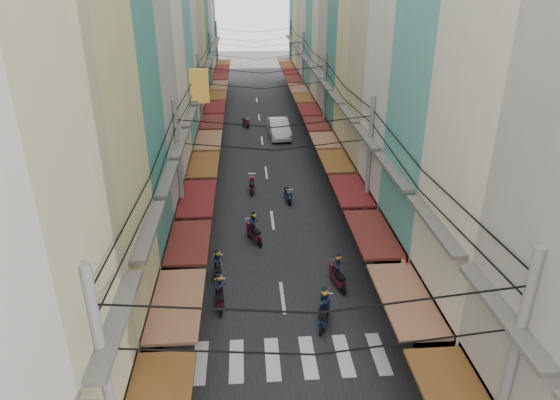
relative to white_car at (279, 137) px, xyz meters
name	(u,v)px	position (x,y,z in m)	size (l,w,h in m)	color
ground	(279,274)	(-1.60, -23.06, 0.00)	(160.00, 160.00, 0.00)	#63635E
road	(263,148)	(-1.60, -3.06, 0.01)	(10.00, 80.00, 0.02)	black
sidewalk_left	(187,149)	(-8.10, -3.06, 0.03)	(3.00, 80.00, 0.06)	slate
sidewalk_right	(337,146)	(4.90, -3.06, 0.03)	(3.00, 80.00, 0.06)	slate
crosswalk	(290,358)	(-1.60, -29.06, 0.03)	(7.55, 2.40, 0.01)	silver
building_row_left	(152,34)	(-9.52, -6.50, 9.78)	(7.80, 67.67, 23.70)	beige
building_row_right	(371,38)	(6.32, -6.62, 9.41)	(7.80, 68.98, 22.59)	#387B6F
utility_poles	(265,82)	(-1.60, -8.05, 6.59)	(10.20, 66.13, 8.20)	gray
white_car	(279,137)	(0.00, 0.00, 0.00)	(5.77, 2.26, 2.03)	white
bicycle	(417,264)	(5.55, -22.62, 0.00)	(0.56, 1.49, 1.03)	black
moving_scooters	(270,242)	(-1.92, -20.66, 0.53)	(6.17, 32.41, 1.85)	black
parked_scooters	(389,305)	(2.95, -26.58, 0.47)	(12.97, 12.12, 1.01)	black
pedestrians	(205,222)	(-5.51, -19.09, 1.07)	(12.04, 23.39, 2.25)	#2B212C
market_umbrella	(408,250)	(4.37, -24.35, 1.91)	(2.05, 2.05, 2.17)	#B2B2B7
traffic_sign	(402,276)	(3.18, -27.19, 2.37)	(0.10, 0.70, 3.21)	gray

